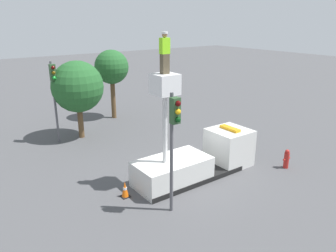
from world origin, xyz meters
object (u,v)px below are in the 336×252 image
fire_hydrant (286,159)px  tree_left_bg (112,68)px  traffic_light_pole (174,131)px  traffic_cone_rear (125,190)px  worker (165,53)px  traffic_light_across (54,86)px  bucket_truck (197,158)px  tree_right_bg (78,87)px

fire_hydrant → tree_left_bg: size_ratio=0.20×
traffic_light_pole → traffic_cone_rear: (-1.04, 2.23, -3.20)m
worker → traffic_cone_rear: (-2.04, 0.23, -5.90)m
traffic_light_across → tree_left_bg: tree_left_bg is taller
bucket_truck → traffic_light_pole: size_ratio=1.33×
bucket_truck → worker: 5.71m
tree_right_bg → worker: bearing=-85.9°
tree_left_bg → worker: bearing=-105.5°
traffic_light_across → tree_left_bg: 6.12m
traffic_light_pole → worker: bearing=63.4°
traffic_cone_rear → tree_right_bg: tree_right_bg is taller
worker → traffic_light_pole: bearing=-116.6°
traffic_light_pole → tree_right_bg: (0.36, 10.79, -0.12)m
fire_hydrant → tree_left_bg: bearing=102.9°
traffic_light_pole → tree_right_bg: size_ratio=0.98×
tree_left_bg → tree_right_bg: 4.82m
traffic_light_pole → traffic_cone_rear: traffic_light_pole is taller
traffic_light_pole → tree_left_bg: 14.26m
worker → tree_left_bg: size_ratio=0.32×
tree_left_bg → bucket_truck: bearing=-96.0°
fire_hydrant → bucket_truck: bearing=153.6°
traffic_light_pole → fire_hydrant: size_ratio=4.77×
bucket_truck → fire_hydrant: bearing=-26.4°
bucket_truck → fire_hydrant: bucket_truck is taller
bucket_truck → traffic_light_across: bucket_truck is taller
traffic_light_across → worker: bearing=-76.1°
bucket_truck → tree_right_bg: (-2.64, 8.79, 2.53)m
worker → traffic_light_pole: (-1.00, -2.00, -2.70)m
bucket_truck → tree_left_bg: tree_left_bg is taller
worker → traffic_light_pole: worker is taller
worker → tree_left_bg: worker is taller
tree_left_bg → fire_hydrant: bearing=-77.1°
traffic_light_pole → fire_hydrant: (7.40, -0.19, -3.05)m
tree_left_bg → tree_right_bg: size_ratio=1.05×
traffic_cone_rear → tree_left_bg: 13.06m
bucket_truck → tree_right_bg: bearing=106.7°
tree_left_bg → traffic_light_across: bearing=-151.7°
traffic_light_pole → fire_hydrant: traffic_light_pole is taller
traffic_light_across → bucket_truck: bearing=-64.5°
fire_hydrant → traffic_light_across: bearing=128.1°
tree_left_bg → tree_right_bg: tree_left_bg is taller
worker → tree_right_bg: (-0.64, 8.79, -2.82)m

